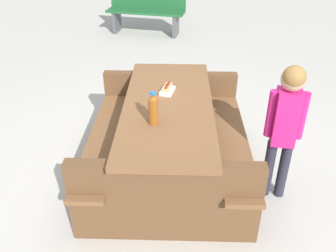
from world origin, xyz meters
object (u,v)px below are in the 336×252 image
at_px(picnic_table, 168,134).
at_px(soda_bottle, 153,109).
at_px(hotdog_tray, 167,89).
at_px(park_bench_near, 146,10).
at_px(child_in_coat, 286,118).

relative_size(picnic_table, soda_bottle, 7.00).
bearing_deg(picnic_table, soda_bottle, 159.27).
bearing_deg(soda_bottle, hotdog_tray, -12.38).
xyz_separation_m(picnic_table, park_bench_near, (4.45, 0.30, 0.00)).
bearing_deg(child_in_coat, park_bench_near, 14.28).
bearing_deg(hotdog_tray, soda_bottle, 167.62).
height_order(hotdog_tray, park_bench_near, park_bench_near).
xyz_separation_m(picnic_table, soda_bottle, (-0.32, 0.12, 0.43)).
xyz_separation_m(soda_bottle, park_bench_near, (4.77, 0.18, -0.42)).
relative_size(child_in_coat, park_bench_near, 0.79).
xyz_separation_m(hotdog_tray, park_bench_near, (4.23, 0.30, -0.33)).
xyz_separation_m(soda_bottle, child_in_coat, (-0.00, -1.03, -0.09)).
bearing_deg(park_bench_near, soda_bottle, -177.85).
distance_m(soda_bottle, child_in_coat, 1.04).
height_order(picnic_table, hotdog_tray, hotdog_tray).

